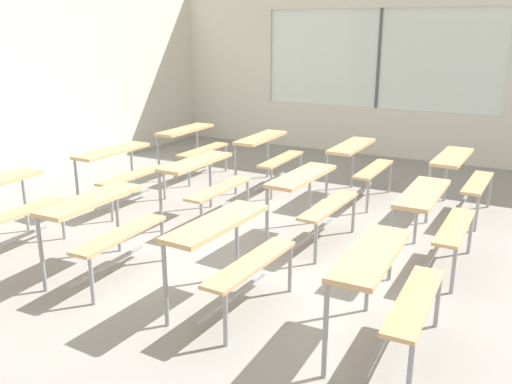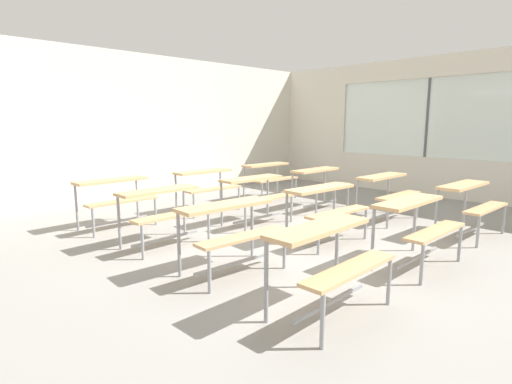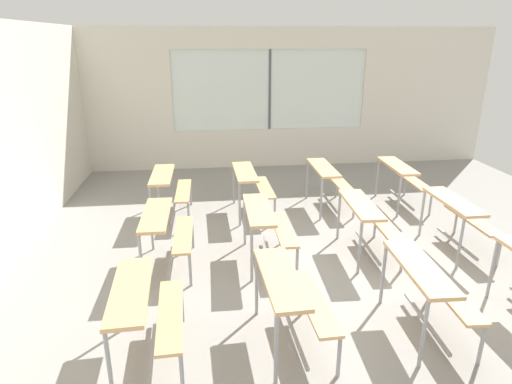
{
  "view_description": "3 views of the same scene",
  "coord_description": "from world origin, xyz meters",
  "px_view_note": "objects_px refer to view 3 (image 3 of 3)",
  "views": [
    {
      "loc": [
        -4.6,
        -2.26,
        2.22
      ],
      "look_at": [
        0.51,
        0.51,
        0.47
      ],
      "focal_mm": 38.23,
      "sensor_mm": 36.0,
      "label": 1
    },
    {
      "loc": [
        -3.8,
        -3.3,
        1.6
      ],
      "look_at": [
        0.54,
        1.25,
        0.5
      ],
      "focal_mm": 28.0,
      "sensor_mm": 36.0,
      "label": 2
    },
    {
      "loc": [
        -4.58,
        1.95,
        2.77
      ],
      "look_at": [
        1.1,
        1.27,
        0.75
      ],
      "focal_mm": 30.63,
      "sensor_mm": 36.0,
      "label": 3
    }
  ],
  "objects_px": {
    "desk_bench_r1c1": "(368,215)",
    "desk_bench_r2c0": "(292,292)",
    "desk_bench_r1c2": "(329,176)",
    "desk_bench_r2c1": "(267,221)",
    "desk_bench_r0c1": "(459,212)",
    "desk_bench_r2c2": "(252,181)",
    "desk_bench_r3c0": "(145,305)",
    "desk_bench_r1c0": "(429,281)",
    "desk_bench_r3c1": "(166,226)",
    "desk_bench_r3c2": "(170,184)",
    "desk_bench_r0c2": "(403,174)"
  },
  "relations": [
    {
      "from": "desk_bench_r1c0",
      "to": "desk_bench_r3c0",
      "type": "bearing_deg",
      "value": 94.15
    },
    {
      "from": "desk_bench_r2c2",
      "to": "desk_bench_r1c2",
      "type": "bearing_deg",
      "value": -87.59
    },
    {
      "from": "desk_bench_r0c2",
      "to": "desk_bench_r3c0",
      "type": "bearing_deg",
      "value": 132.53
    },
    {
      "from": "desk_bench_r0c2",
      "to": "desk_bench_r2c0",
      "type": "height_order",
      "value": "same"
    },
    {
      "from": "desk_bench_r0c1",
      "to": "desk_bench_r2c0",
      "type": "distance_m",
      "value": 3.1
    },
    {
      "from": "desk_bench_r0c1",
      "to": "desk_bench_r1c0",
      "type": "xyz_separation_m",
      "value": [
        -1.63,
        1.28,
        0.0
      ]
    },
    {
      "from": "desk_bench_r2c2",
      "to": "desk_bench_r3c0",
      "type": "bearing_deg",
      "value": 157.68
    },
    {
      "from": "desk_bench_r3c2",
      "to": "desk_bench_r1c1",
      "type": "bearing_deg",
      "value": -120.86
    },
    {
      "from": "desk_bench_r1c0",
      "to": "desk_bench_r3c2",
      "type": "height_order",
      "value": "same"
    },
    {
      "from": "desk_bench_r2c2",
      "to": "desk_bench_r3c0",
      "type": "distance_m",
      "value": 3.62
    },
    {
      "from": "desk_bench_r1c2",
      "to": "desk_bench_r2c2",
      "type": "height_order",
      "value": "same"
    },
    {
      "from": "desk_bench_r1c2",
      "to": "desk_bench_r2c1",
      "type": "relative_size",
      "value": 1.0
    },
    {
      "from": "desk_bench_r0c2",
      "to": "desk_bench_r2c1",
      "type": "relative_size",
      "value": 1.01
    },
    {
      "from": "desk_bench_r3c0",
      "to": "desk_bench_r3c1",
      "type": "bearing_deg",
      "value": -4.11
    },
    {
      "from": "desk_bench_r3c1",
      "to": "desk_bench_r2c1",
      "type": "bearing_deg",
      "value": -88.75
    },
    {
      "from": "desk_bench_r2c0",
      "to": "desk_bench_r2c2",
      "type": "height_order",
      "value": "same"
    },
    {
      "from": "desk_bench_r3c1",
      "to": "desk_bench_r3c2",
      "type": "bearing_deg",
      "value": 2.72
    },
    {
      "from": "desk_bench_r1c0",
      "to": "desk_bench_r1c2",
      "type": "height_order",
      "value": "same"
    },
    {
      "from": "desk_bench_r0c1",
      "to": "desk_bench_r0c2",
      "type": "distance_m",
      "value": 1.72
    },
    {
      "from": "desk_bench_r0c2",
      "to": "desk_bench_r1c0",
      "type": "height_order",
      "value": "same"
    },
    {
      "from": "desk_bench_r1c1",
      "to": "desk_bench_r3c0",
      "type": "xyz_separation_m",
      "value": [
        -1.73,
        2.68,
        0.0
      ]
    },
    {
      "from": "desk_bench_r2c1",
      "to": "desk_bench_r3c1",
      "type": "height_order",
      "value": "same"
    },
    {
      "from": "desk_bench_r1c2",
      "to": "desk_bench_r1c0",
      "type": "bearing_deg",
      "value": -179.19
    },
    {
      "from": "desk_bench_r2c1",
      "to": "desk_bench_r3c1",
      "type": "relative_size",
      "value": 1.0
    },
    {
      "from": "desk_bench_r0c1",
      "to": "desk_bench_r1c0",
      "type": "distance_m",
      "value": 2.07
    },
    {
      "from": "desk_bench_r1c2",
      "to": "desk_bench_r0c2",
      "type": "bearing_deg",
      "value": -91.37
    },
    {
      "from": "desk_bench_r0c1",
      "to": "desk_bench_r3c2",
      "type": "height_order",
      "value": "same"
    },
    {
      "from": "desk_bench_r3c2",
      "to": "desk_bench_r0c2",
      "type": "bearing_deg",
      "value": -88.68
    },
    {
      "from": "desk_bench_r2c1",
      "to": "desk_bench_r2c2",
      "type": "distance_m",
      "value": 1.67
    },
    {
      "from": "desk_bench_r0c2",
      "to": "desk_bench_r2c1",
      "type": "height_order",
      "value": "same"
    },
    {
      "from": "desk_bench_r2c0",
      "to": "desk_bench_r3c2",
      "type": "height_order",
      "value": "same"
    },
    {
      "from": "desk_bench_r0c1",
      "to": "desk_bench_r2c2",
      "type": "height_order",
      "value": "same"
    },
    {
      "from": "desk_bench_r0c2",
      "to": "desk_bench_r3c2",
      "type": "xyz_separation_m",
      "value": [
        -0.04,
        3.93,
        0.0
      ]
    },
    {
      "from": "desk_bench_r1c1",
      "to": "desk_bench_r3c0",
      "type": "distance_m",
      "value": 3.19
    },
    {
      "from": "desk_bench_r0c2",
      "to": "desk_bench_r1c0",
      "type": "relative_size",
      "value": 0.99
    },
    {
      "from": "desk_bench_r1c2",
      "to": "desk_bench_r1c1",
      "type": "bearing_deg",
      "value": -178.26
    },
    {
      "from": "desk_bench_r2c1",
      "to": "desk_bench_r0c2",
      "type": "bearing_deg",
      "value": -55.95
    },
    {
      "from": "desk_bench_r1c1",
      "to": "desk_bench_r3c2",
      "type": "bearing_deg",
      "value": 60.85
    },
    {
      "from": "desk_bench_r3c0",
      "to": "desk_bench_r3c2",
      "type": "height_order",
      "value": "same"
    },
    {
      "from": "desk_bench_r1c1",
      "to": "desk_bench_r2c0",
      "type": "xyz_separation_m",
      "value": [
        -1.68,
        1.36,
        0.0
      ]
    },
    {
      "from": "desk_bench_r2c1",
      "to": "desk_bench_r0c1",
      "type": "bearing_deg",
      "value": -89.49
    },
    {
      "from": "desk_bench_r2c1",
      "to": "desk_bench_r3c0",
      "type": "relative_size",
      "value": 0.99
    },
    {
      "from": "desk_bench_r0c2",
      "to": "desk_bench_r3c0",
      "type": "height_order",
      "value": "same"
    },
    {
      "from": "desk_bench_r1c0",
      "to": "desk_bench_r3c0",
      "type": "xyz_separation_m",
      "value": [
        -0.07,
        2.66,
        0.0
      ]
    },
    {
      "from": "desk_bench_r0c2",
      "to": "desk_bench_r3c2",
      "type": "relative_size",
      "value": 1.01
    },
    {
      "from": "desk_bench_r2c2",
      "to": "desk_bench_r3c1",
      "type": "distance_m",
      "value": 2.1
    },
    {
      "from": "desk_bench_r1c0",
      "to": "desk_bench_r3c1",
      "type": "relative_size",
      "value": 1.02
    },
    {
      "from": "desk_bench_r3c0",
      "to": "desk_bench_r2c0",
      "type": "bearing_deg",
      "value": -90.08
    },
    {
      "from": "desk_bench_r0c2",
      "to": "desk_bench_r1c1",
      "type": "height_order",
      "value": "same"
    },
    {
      "from": "desk_bench_r3c1",
      "to": "desk_bench_r3c2",
      "type": "distance_m",
      "value": 1.68
    }
  ]
}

